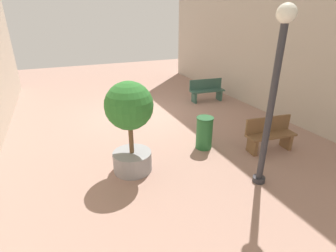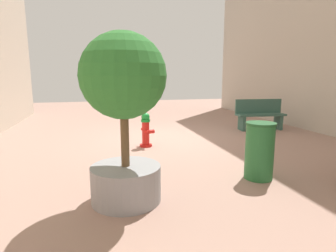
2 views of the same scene
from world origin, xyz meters
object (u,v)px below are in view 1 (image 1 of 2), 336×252
bench_far (270,134)px  planter_tree (130,120)px  trash_bin (204,133)px  bench_near (207,90)px  street_lamp (275,82)px  fire_hydrant (130,113)px

bench_far → planter_tree: planter_tree is taller
bench_far → planter_tree: size_ratio=0.65×
planter_tree → trash_bin: planter_tree is taller
bench_near → trash_bin: (2.39, 3.79, -0.02)m
bench_far → street_lamp: bearing=40.7°
bench_near → trash_bin: bench_near is taller
street_lamp → fire_hydrant: bearing=-68.5°
bench_far → street_lamp: size_ratio=0.39×
bench_near → planter_tree: bearing=41.7°
bench_far → trash_bin: (1.62, -0.82, -0.01)m
fire_hydrant → trash_bin: size_ratio=0.87×
bench_near → fire_hydrant: bearing=18.1°
trash_bin → street_lamp: bearing=99.2°
planter_tree → trash_bin: (-2.21, -0.30, -0.86)m
bench_far → bench_near: bearing=-99.5°
planter_tree → trash_bin: 2.39m
street_lamp → trash_bin: (0.32, -1.94, -1.86)m
planter_tree → street_lamp: (-2.52, 1.64, 1.01)m
bench_near → planter_tree: (4.59, 4.10, 0.84)m
planter_tree → fire_hydrant: bearing=-104.9°
fire_hydrant → bench_far: bearing=132.4°
street_lamp → trash_bin: 2.71m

